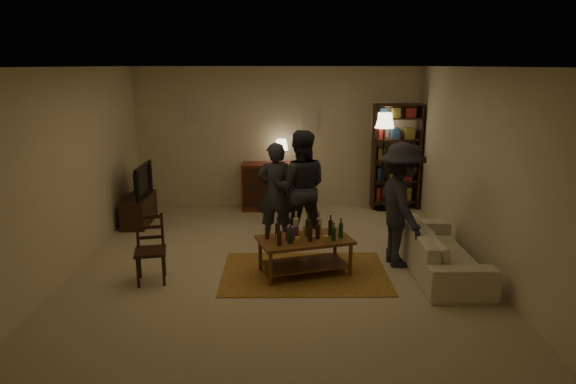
{
  "coord_description": "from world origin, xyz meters",
  "views": [
    {
      "loc": [
        0.09,
        -6.88,
        2.72
      ],
      "look_at": [
        0.15,
        0.1,
        0.99
      ],
      "focal_mm": 32.0,
      "sensor_mm": 36.0,
      "label": 1
    }
  ],
  "objects_px": {
    "coffee_table": "(304,243)",
    "dresser": "(269,185)",
    "person_by_sofa": "(401,205)",
    "person_left": "(275,193)",
    "bookshelf": "(396,156)",
    "floor_lamp": "(384,127)",
    "tv_stand": "(139,202)",
    "person_right": "(300,188)",
    "dining_chair": "(150,246)",
    "sofa": "(440,250)"
  },
  "relations": [
    {
      "from": "person_by_sofa",
      "to": "dresser",
      "type": "bearing_deg",
      "value": 25.53
    },
    {
      "from": "tv_stand",
      "to": "floor_lamp",
      "type": "height_order",
      "value": "floor_lamp"
    },
    {
      "from": "dresser",
      "to": "person_by_sofa",
      "type": "xyz_separation_m",
      "value": [
        1.89,
        -2.85,
        0.39
      ]
    },
    {
      "from": "person_left",
      "to": "tv_stand",
      "type": "bearing_deg",
      "value": -22.82
    },
    {
      "from": "coffee_table",
      "to": "dresser",
      "type": "bearing_deg",
      "value": 100.0
    },
    {
      "from": "dining_chair",
      "to": "person_right",
      "type": "distance_m",
      "value": 2.48
    },
    {
      "from": "tv_stand",
      "to": "bookshelf",
      "type": "bearing_deg",
      "value": 11.8
    },
    {
      "from": "tv_stand",
      "to": "floor_lamp",
      "type": "xyz_separation_m",
      "value": [
        4.42,
        0.85,
        1.21
      ]
    },
    {
      "from": "bookshelf",
      "to": "sofa",
      "type": "xyz_separation_m",
      "value": [
        -0.05,
        -3.18,
        -0.73
      ]
    },
    {
      "from": "sofa",
      "to": "person_right",
      "type": "distance_m",
      "value": 2.27
    },
    {
      "from": "floor_lamp",
      "to": "bookshelf",
      "type": "bearing_deg",
      "value": 25.48
    },
    {
      "from": "sofa",
      "to": "person_left",
      "type": "xyz_separation_m",
      "value": [
        -2.24,
        1.26,
        0.49
      ]
    },
    {
      "from": "bookshelf",
      "to": "floor_lamp",
      "type": "distance_m",
      "value": 0.63
    },
    {
      "from": "tv_stand",
      "to": "sofa",
      "type": "distance_m",
      "value": 5.14
    },
    {
      "from": "dresser",
      "to": "sofa",
      "type": "distance_m",
      "value": 3.93
    },
    {
      "from": "sofa",
      "to": "coffee_table",
      "type": "bearing_deg",
      "value": 91.94
    },
    {
      "from": "sofa",
      "to": "person_by_sofa",
      "type": "distance_m",
      "value": 0.79
    },
    {
      "from": "tv_stand",
      "to": "person_right",
      "type": "relative_size",
      "value": 0.6
    },
    {
      "from": "bookshelf",
      "to": "person_left",
      "type": "bearing_deg",
      "value": -139.86
    },
    {
      "from": "person_left",
      "to": "person_right",
      "type": "bearing_deg",
      "value": 167.43
    },
    {
      "from": "tv_stand",
      "to": "sofa",
      "type": "bearing_deg",
      "value": -25.34
    },
    {
      "from": "coffee_table",
      "to": "dresser",
      "type": "xyz_separation_m",
      "value": [
        -0.56,
        3.18,
        0.04
      ]
    },
    {
      "from": "coffee_table",
      "to": "floor_lamp",
      "type": "bearing_deg",
      "value": 62.71
    },
    {
      "from": "floor_lamp",
      "to": "person_by_sofa",
      "type": "relative_size",
      "value": 1.08
    },
    {
      "from": "dining_chair",
      "to": "person_by_sofa",
      "type": "bearing_deg",
      "value": -2.28
    },
    {
      "from": "tv_stand",
      "to": "floor_lamp",
      "type": "distance_m",
      "value": 4.66
    },
    {
      "from": "dining_chair",
      "to": "dresser",
      "type": "xyz_separation_m",
      "value": [
        1.43,
        3.37,
        0.01
      ]
    },
    {
      "from": "floor_lamp",
      "to": "person_right",
      "type": "relative_size",
      "value": 1.05
    },
    {
      "from": "bookshelf",
      "to": "sofa",
      "type": "height_order",
      "value": "bookshelf"
    },
    {
      "from": "dining_chair",
      "to": "tv_stand",
      "type": "height_order",
      "value": "tv_stand"
    },
    {
      "from": "sofa",
      "to": "person_by_sofa",
      "type": "bearing_deg",
      "value": 62.55
    },
    {
      "from": "person_left",
      "to": "dresser",
      "type": "bearing_deg",
      "value": -86.61
    },
    {
      "from": "person_right",
      "to": "person_left",
      "type": "bearing_deg",
      "value": -9.82
    },
    {
      "from": "coffee_table",
      "to": "person_right",
      "type": "distance_m",
      "value": 1.32
    },
    {
      "from": "dining_chair",
      "to": "bookshelf",
      "type": "height_order",
      "value": "bookshelf"
    },
    {
      "from": "tv_stand",
      "to": "bookshelf",
      "type": "distance_m",
      "value": 4.84
    },
    {
      "from": "floor_lamp",
      "to": "dining_chair",
      "type": "bearing_deg",
      "value": -137.33
    },
    {
      "from": "person_left",
      "to": "person_by_sofa",
      "type": "distance_m",
      "value": 2.0
    },
    {
      "from": "coffee_table",
      "to": "bookshelf",
      "type": "xyz_separation_m",
      "value": [
        1.88,
        3.24,
        0.6
      ]
    },
    {
      "from": "tv_stand",
      "to": "sofa",
      "type": "xyz_separation_m",
      "value": [
        4.64,
        -2.2,
        -0.08
      ]
    },
    {
      "from": "bookshelf",
      "to": "floor_lamp",
      "type": "xyz_separation_m",
      "value": [
        -0.27,
        -0.13,
        0.56
      ]
    },
    {
      "from": "dresser",
      "to": "person_left",
      "type": "bearing_deg",
      "value": -85.19
    },
    {
      "from": "floor_lamp",
      "to": "person_by_sofa",
      "type": "distance_m",
      "value": 2.9
    },
    {
      "from": "bookshelf",
      "to": "floor_lamp",
      "type": "bearing_deg",
      "value": -154.52
    },
    {
      "from": "person_left",
      "to": "person_right",
      "type": "xyz_separation_m",
      "value": [
        0.38,
        -0.08,
        0.1
      ]
    },
    {
      "from": "person_by_sofa",
      "to": "floor_lamp",
      "type": "bearing_deg",
      "value": -13.6
    },
    {
      "from": "floor_lamp",
      "to": "coffee_table",
      "type": "bearing_deg",
      "value": -117.29
    },
    {
      "from": "coffee_table",
      "to": "dining_chair",
      "type": "distance_m",
      "value": 2.0
    },
    {
      "from": "tv_stand",
      "to": "person_right",
      "type": "xyz_separation_m",
      "value": [
        2.79,
        -1.02,
        0.5
      ]
    },
    {
      "from": "tv_stand",
      "to": "dresser",
      "type": "relative_size",
      "value": 0.78
    }
  ]
}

